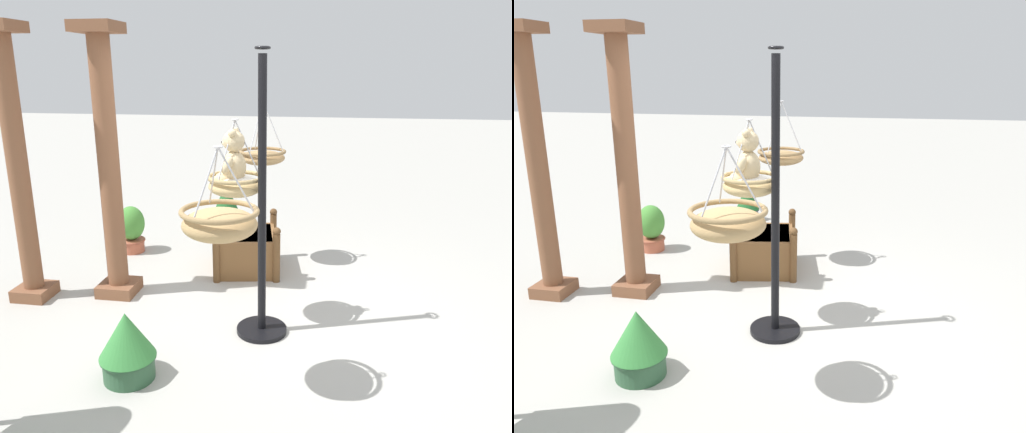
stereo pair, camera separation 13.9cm
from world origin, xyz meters
TOP-DOWN VIEW (x-y plane):
  - ground_plane at (0.00, 0.00)m, footprint 40.00×40.00m
  - display_pole_central at (-0.15, 0.04)m, footprint 0.44×0.44m
  - hanging_basket_with_teddy at (-0.00, 0.29)m, footprint 0.49×0.49m
  - teddy_bear at (-0.00, 0.32)m, footprint 0.32×0.28m
  - hanging_basket_left_high at (-1.05, 0.19)m, footprint 0.52×0.52m
  - hanging_basket_right_low at (1.46, 0.27)m, footprint 0.53×0.53m
  - greenhouse_pillar_left at (0.39, 1.61)m, footprint 0.39×0.39m
  - greenhouse_pillar_right at (0.17, 2.42)m, footprint 0.37×0.37m
  - wooden_planter_box at (1.24, 0.42)m, footprint 0.92×0.85m
  - potted_plant_tall_leafy at (-0.98, 0.92)m, footprint 0.42×0.42m
  - potted_plant_bushy_green at (1.57, 1.95)m, footprint 0.34×0.34m
  - potted_plant_small_succulent at (3.07, 1.06)m, footprint 0.36×0.36m

SIDE VIEW (x-z plane):
  - ground_plane at x=0.00m, z-range 0.00..0.00m
  - wooden_planter_box at x=1.24m, z-range -0.06..0.56m
  - potted_plant_tall_leafy at x=-0.98m, z-range 0.00..0.54m
  - potted_plant_small_succulent at x=3.07m, z-range 0.00..0.58m
  - potted_plant_bushy_green at x=1.57m, z-range 0.00..0.59m
  - display_pole_central at x=-0.15m, z-range -0.46..1.93m
  - greenhouse_pillar_right at x=0.17m, z-range -0.05..2.59m
  - greenhouse_pillar_left at x=0.39m, z-range -0.05..2.59m
  - hanging_basket_right_low at x=1.46m, z-range 0.93..1.64m
  - hanging_basket_left_high at x=-1.05m, z-range 0.98..1.59m
  - hanging_basket_with_teddy at x=0.00m, z-range 0.97..1.62m
  - teddy_bear at x=0.00m, z-range 1.26..1.73m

